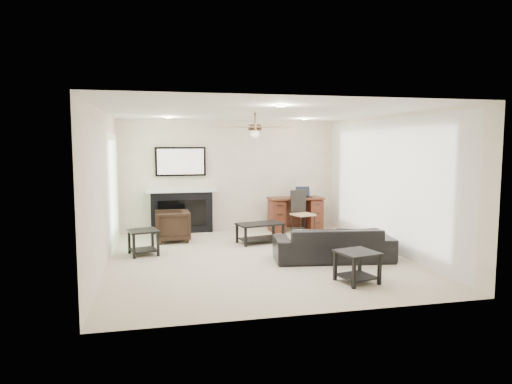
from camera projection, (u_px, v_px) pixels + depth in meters
room_shell at (266, 160)px, 7.89m from camera, size 5.50×5.54×2.52m
sofa at (333, 243)px, 7.72m from camera, size 2.07×1.05×0.58m
armchair at (172, 226)px, 9.24m from camera, size 0.70×0.68×0.63m
coffee_table at (260, 233)px, 9.09m from camera, size 0.99×0.69×0.40m
end_table_near at (357, 267)px, 6.49m from camera, size 0.62×0.62×0.45m
end_table_left at (143, 242)px, 8.11m from camera, size 0.60×0.60×0.45m
fireplace_unit at (181, 190)px, 10.10m from camera, size 1.52×0.34×1.91m
desk at (295, 214)px, 10.41m from camera, size 1.22×0.56×0.76m
desk_chair at (303, 213)px, 9.86m from camera, size 0.53×0.54×0.97m
laptop at (304, 192)px, 10.38m from camera, size 0.33×0.24×0.23m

